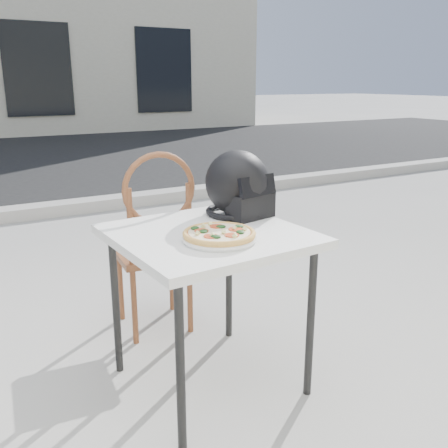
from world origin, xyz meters
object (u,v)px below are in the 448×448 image
cafe_table_main (209,246)px  plate (219,239)px  helmet (239,187)px  cafe_chair_main (156,234)px  pizza (219,233)px

cafe_table_main → plate: bearing=-99.2°
cafe_table_main → helmet: bearing=34.9°
cafe_chair_main → cafe_table_main: bearing=96.4°
cafe_table_main → cafe_chair_main: 0.58m
helmet → cafe_table_main: bearing=-156.7°
pizza → cafe_chair_main: size_ratio=0.36×
pizza → plate: bearing=-122.0°
helmet → cafe_chair_main: size_ratio=0.36×
cafe_table_main → cafe_chair_main: cafe_chair_main is taller
cafe_table_main → plate: size_ratio=2.41×
plate → cafe_chair_main: (0.01, 0.70, -0.17)m
plate → cafe_chair_main: 0.72m
plate → pizza: size_ratio=0.93×
cafe_table_main → pizza: bearing=-99.2°
pizza → cafe_table_main: bearing=80.8°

